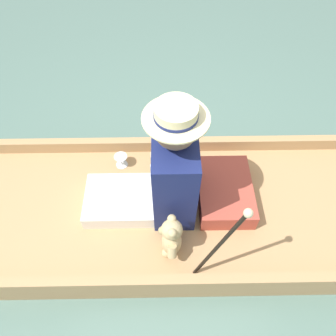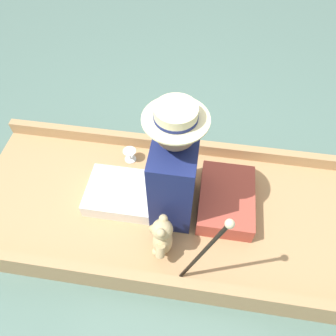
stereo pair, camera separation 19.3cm
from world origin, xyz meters
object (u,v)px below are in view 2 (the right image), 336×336
Objects in this scene: seated_person at (163,174)px; walking_cane at (206,249)px; wine_glass at (130,153)px; teddy_bear at (162,237)px.

walking_cane is (-0.48, -0.29, 0.10)m from seated_person.
walking_cane reaches higher than wine_glass.
wine_glass is 1.09m from walking_cane.
seated_person is at bearing -137.62° from wine_glass.
teddy_bear is 0.76m from wine_glass.
wine_glass is at bearing 36.13° from walking_cane.
seated_person is at bearing 30.98° from walking_cane.
teddy_bear is at bearing -152.11° from wine_glass.
wine_glass is (0.67, 0.35, -0.09)m from teddy_bear.
walking_cane is (-0.83, -0.60, 0.38)m from wine_glass.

